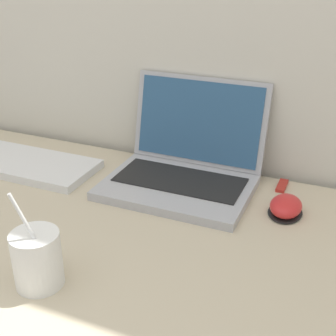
{
  "coord_description": "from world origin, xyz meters",
  "views": [
    {
      "loc": [
        0.44,
        -0.35,
        1.28
      ],
      "look_at": [
        0.09,
        0.47,
        0.85
      ],
      "focal_mm": 50.0,
      "sensor_mm": 36.0,
      "label": 1
    }
  ],
  "objects": [
    {
      "name": "computer_mouse",
      "position": [
        0.34,
        0.52,
        0.78
      ],
      "size": [
        0.07,
        0.1,
        0.04
      ],
      "color": "black",
      "rests_on": "desk"
    },
    {
      "name": "external_keyboard",
      "position": [
        -0.35,
        0.49,
        0.77
      ],
      "size": [
        0.44,
        0.16,
        0.02
      ],
      "color": "silver",
      "rests_on": "desk"
    },
    {
      "name": "laptop",
      "position": [
        0.09,
        0.58,
        0.81
      ],
      "size": [
        0.33,
        0.29,
        0.23
      ],
      "color": "#ADADB2",
      "rests_on": "desk"
    },
    {
      "name": "drink_cup",
      "position": [
        0.0,
        0.14,
        0.81
      ],
      "size": [
        0.08,
        0.08,
        0.18
      ],
      "color": "white",
      "rests_on": "desk"
    },
    {
      "name": "usb_stick",
      "position": [
        0.31,
        0.64,
        0.77
      ],
      "size": [
        0.02,
        0.06,
        0.01
      ],
      "color": "#B2261E",
      "rests_on": "desk"
    }
  ]
}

